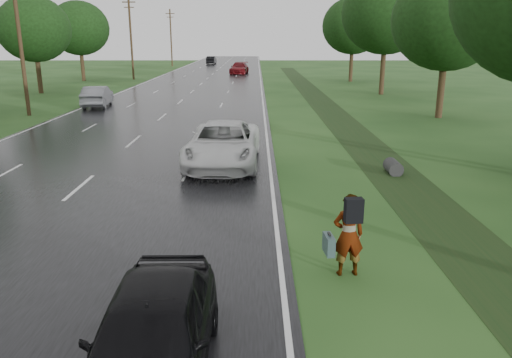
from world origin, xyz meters
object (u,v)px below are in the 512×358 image
at_px(pedestrian, 348,234).
at_px(dark_sedan, 152,335).
at_px(white_pickup, 223,144).
at_px(silver_sedan, 97,96).

distance_m(pedestrian, dark_sedan, 5.04).
bearing_deg(white_pickup, silver_sedan, 122.45).
height_order(pedestrian, silver_sedan, pedestrian).
bearing_deg(pedestrian, dark_sedan, 39.46).
bearing_deg(dark_sedan, white_pickup, 88.47).
bearing_deg(white_pickup, pedestrian, -69.54).
distance_m(dark_sedan, silver_sedan, 33.04).
xyz_separation_m(pedestrian, white_pickup, (-3.34, 9.85, -0.07)).
distance_m(white_pickup, silver_sedan, 20.85).
relative_size(pedestrian, dark_sedan, 0.42).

